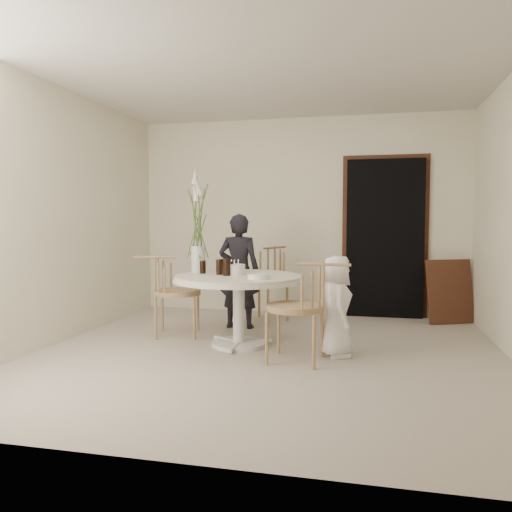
% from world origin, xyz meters
% --- Properties ---
extents(ground, '(4.50, 4.50, 0.00)m').
position_xyz_m(ground, '(0.00, 0.00, 0.00)').
color(ground, beige).
rests_on(ground, ground).
extents(room_shell, '(4.50, 4.50, 4.50)m').
position_xyz_m(room_shell, '(0.00, 0.00, 1.62)').
color(room_shell, silver).
rests_on(room_shell, ground).
extents(doorway, '(1.00, 0.10, 2.10)m').
position_xyz_m(doorway, '(1.15, 2.19, 1.05)').
color(doorway, black).
rests_on(doorway, ground).
extents(door_trim, '(1.12, 0.03, 2.22)m').
position_xyz_m(door_trim, '(1.15, 2.23, 1.11)').
color(door_trim, '#552B1D').
rests_on(door_trim, ground).
extents(table, '(1.33, 1.33, 0.73)m').
position_xyz_m(table, '(-0.35, 0.25, 0.62)').
color(table, silver).
rests_on(table, ground).
extents(picture_frame, '(0.63, 0.41, 0.80)m').
position_xyz_m(picture_frame, '(1.95, 1.95, 0.40)').
color(picture_frame, '#552B1D').
rests_on(picture_frame, ground).
extents(chair_far, '(0.67, 0.69, 0.96)m').
position_xyz_m(chair_far, '(-0.31, 1.63, 0.62)').
color(chair_far, tan).
rests_on(chair_far, ground).
extents(chair_right, '(0.58, 0.54, 0.92)m').
position_xyz_m(chair_right, '(0.43, -0.20, 0.59)').
color(chair_right, tan).
rests_on(chair_right, ground).
extents(chair_left, '(0.61, 0.58, 0.90)m').
position_xyz_m(chair_left, '(-1.26, 0.52, 0.58)').
color(chair_left, tan).
rests_on(chair_left, ground).
extents(girl, '(0.50, 0.34, 1.37)m').
position_xyz_m(girl, '(-0.57, 1.10, 0.69)').
color(girl, black).
rests_on(girl, ground).
extents(boy, '(0.41, 0.53, 0.96)m').
position_xyz_m(boy, '(0.65, 0.07, 0.48)').
color(boy, white).
rests_on(boy, ground).
extents(birthday_cake, '(0.22, 0.22, 0.16)m').
position_xyz_m(birthday_cake, '(-0.41, 0.30, 0.78)').
color(birthday_cake, white).
rests_on(birthday_cake, table).
extents(cola_tumbler_a, '(0.09, 0.09, 0.16)m').
position_xyz_m(cola_tumbler_a, '(-0.56, 0.27, 0.81)').
color(cola_tumbler_a, black).
rests_on(cola_tumbler_a, table).
extents(cola_tumbler_b, '(0.10, 0.10, 0.17)m').
position_xyz_m(cola_tumbler_b, '(-0.46, 0.19, 0.82)').
color(cola_tumbler_b, black).
rests_on(cola_tumbler_b, table).
extents(cola_tumbler_c, '(0.08, 0.08, 0.14)m').
position_xyz_m(cola_tumbler_c, '(-0.77, 0.34, 0.80)').
color(cola_tumbler_c, black).
rests_on(cola_tumbler_c, table).
extents(cola_tumbler_d, '(0.08, 0.08, 0.14)m').
position_xyz_m(cola_tumbler_d, '(-0.46, 0.31, 0.80)').
color(cola_tumbler_d, black).
rests_on(cola_tumbler_d, table).
extents(plate_stack, '(0.27, 0.27, 0.05)m').
position_xyz_m(plate_stack, '(-0.08, -0.03, 0.76)').
color(plate_stack, white).
rests_on(plate_stack, table).
extents(flower_vase, '(0.15, 0.15, 1.12)m').
position_xyz_m(flower_vase, '(-0.86, 0.46, 1.23)').
color(flower_vase, silver).
rests_on(flower_vase, table).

